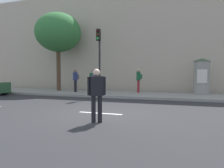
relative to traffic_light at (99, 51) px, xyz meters
The scene contains 11 objects.
ground_plane 6.45m from the traffic_light, 66.94° to the right, with size 80.00×80.00×0.00m, color #2B2B2D.
sidewalk_curb 4.10m from the traffic_light, 38.26° to the left, with size 36.00×4.00×0.15m, color gray.
lane_markings 6.45m from the traffic_light, 66.94° to the right, with size 25.80×0.16×0.01m.
building_backdrop 7.24m from the traffic_light, 71.73° to the left, with size 36.00×5.00×8.70m, color #B7A893.
traffic_light is the anchor object (origin of this frame).
poster_column 7.18m from the traffic_light, 23.87° to the left, with size 1.14×1.14×2.45m.
street_tree 5.52m from the traffic_light, 152.71° to the left, with size 3.74×3.74×6.38m.
pedestrian_tallest 7.57m from the traffic_light, 68.00° to the right, with size 0.51×0.42×1.71m.
pedestrian_with_backpack 3.62m from the traffic_light, 147.78° to the left, with size 0.51×0.51×1.75m.
pedestrian_in_dark_shirt 3.82m from the traffic_light, 51.66° to the left, with size 0.40×0.58×1.78m.
pedestrian_in_light_jacket 2.09m from the traffic_light, 133.52° to the left, with size 0.57×0.50×1.70m.
Camera 1 is at (3.19, -7.79, 1.57)m, focal length 34.53 mm.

